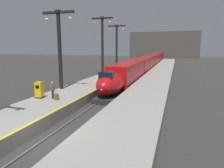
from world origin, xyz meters
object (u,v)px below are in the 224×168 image
station_column_far (102,41)px  passenger_near_edge (52,89)px  station_column_distant (117,43)px  rolling_suitcase (56,97)px  station_column_mid (59,43)px  ticket_machine_yellow (39,91)px  highspeed_train_main (149,62)px

station_column_far → passenger_near_edge: bearing=-84.6°
station_column_distant → passenger_near_edge: (1.76, -27.97, -4.86)m
passenger_near_edge → rolling_suitcase: bearing=-31.7°
station_column_mid → rolling_suitcase: (2.40, -4.82, -5.16)m
rolling_suitcase → ticket_machine_yellow: size_ratio=0.61×
station_column_mid → passenger_near_edge: bearing=-68.3°
highspeed_train_main → rolling_suitcase: size_ratio=76.25×
station_column_far → passenger_near_edge: (1.76, -18.80, -5.12)m
station_column_mid → highspeed_train_main: bearing=80.3°
station_column_far → station_column_mid: bearing=-90.0°
station_column_far → passenger_near_edge: station_column_far is taller
passenger_near_edge → ticket_machine_yellow: size_ratio=1.06×
station_column_distant → ticket_machine_yellow: (0.35, -28.12, -5.11)m
highspeed_train_main → station_column_mid: (-5.90, -34.67, 4.54)m
highspeed_train_main → station_column_mid: bearing=-99.7°
passenger_near_edge → rolling_suitcase: (0.64, -0.39, -0.69)m
station_column_far → passenger_near_edge: 19.56m
highspeed_train_main → ticket_machine_yellow: 39.63m
station_column_mid → station_column_far: 14.39m
passenger_near_edge → ticket_machine_yellow: 1.44m
highspeed_train_main → ticket_machine_yellow: bearing=-98.1°
station_column_distant → station_column_mid: bearing=-90.0°
highspeed_train_main → passenger_near_edge: (-4.14, -39.09, 0.06)m
station_column_mid → station_column_distant: (0.00, 23.55, 0.38)m
station_column_distant → passenger_near_edge: bearing=-86.4°
station_column_distant → ticket_machine_yellow: station_column_distant is taller
passenger_near_edge → rolling_suitcase: size_ratio=1.72×
ticket_machine_yellow → rolling_suitcase: bearing=-7.0°
station_column_mid → passenger_near_edge: station_column_mid is taller
station_column_mid → station_column_far: size_ratio=0.88×
station_column_distant → ticket_machine_yellow: 28.58m
station_column_mid → passenger_near_edge: size_ratio=5.37×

